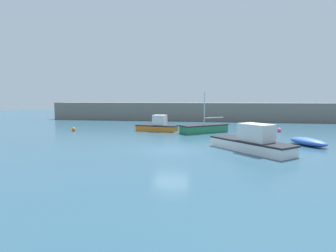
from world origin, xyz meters
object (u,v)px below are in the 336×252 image
(motorboat_with_cabin, at_px, (252,142))
(cabin_cruiser_white, at_px, (158,126))
(mooring_buoy_pink, at_px, (279,130))
(rowboat_blue_near, at_px, (308,142))
(sailboat_twin_hulled, at_px, (204,128))
(mooring_buoy_orange, at_px, (74,129))

(motorboat_with_cabin, xyz_separation_m, cabin_cruiser_white, (-8.93, 10.28, -0.09))
(motorboat_with_cabin, height_order, cabin_cruiser_white, motorboat_with_cabin)
(motorboat_with_cabin, distance_m, mooring_buoy_pink, 12.62)
(rowboat_blue_near, bearing_deg, motorboat_with_cabin, -86.60)
(sailboat_twin_hulled, distance_m, mooring_buoy_pink, 8.54)
(motorboat_with_cabin, bearing_deg, rowboat_blue_near, -99.15)
(cabin_cruiser_white, bearing_deg, motorboat_with_cabin, 140.82)
(motorboat_with_cabin, relative_size, mooring_buoy_orange, 14.34)
(motorboat_with_cabin, xyz_separation_m, mooring_buoy_orange, (-18.43, 8.56, -0.47))
(motorboat_with_cabin, bearing_deg, mooring_buoy_orange, 23.15)
(sailboat_twin_hulled, relative_size, rowboat_blue_near, 1.50)
(mooring_buoy_pink, bearing_deg, rowboat_blue_near, -89.46)
(mooring_buoy_pink, xyz_separation_m, mooring_buoy_orange, (-23.08, -3.16, -0.02))
(sailboat_twin_hulled, bearing_deg, mooring_buoy_orange, -35.13)
(cabin_cruiser_white, height_order, sailboat_twin_hulled, sailboat_twin_hulled)
(sailboat_twin_hulled, distance_m, rowboat_blue_near, 10.66)
(cabin_cruiser_white, bearing_deg, mooring_buoy_orange, 20.11)
(motorboat_with_cabin, height_order, mooring_buoy_orange, motorboat_with_cabin)
(rowboat_blue_near, height_order, mooring_buoy_pink, rowboat_blue_near)
(sailboat_twin_hulled, height_order, mooring_buoy_orange, sailboat_twin_hulled)
(rowboat_blue_near, xyz_separation_m, mooring_buoy_pink, (-0.08, 8.67, -0.07))
(sailboat_twin_hulled, xyz_separation_m, mooring_buoy_pink, (8.28, 2.07, -0.23))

